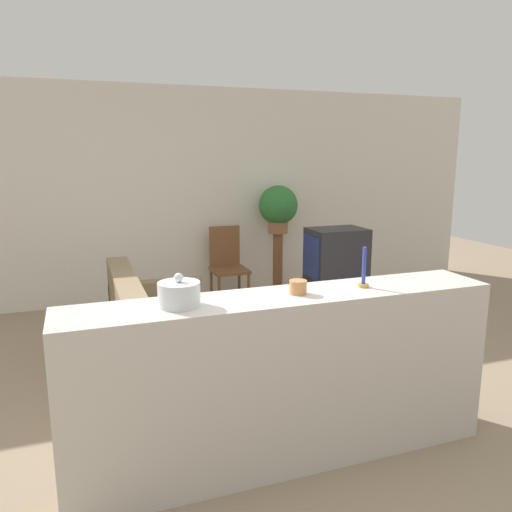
% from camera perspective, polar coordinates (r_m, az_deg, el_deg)
% --- Properties ---
extents(ground_plane, '(14.00, 14.00, 0.00)m').
position_cam_1_polar(ground_plane, '(3.68, 0.85, -18.92)').
color(ground_plane, gray).
extents(wall_back, '(9.00, 0.06, 2.70)m').
position_cam_1_polar(wall_back, '(6.51, -9.95, 6.88)').
color(wall_back, silver).
rests_on(wall_back, ground_plane).
extents(couch, '(0.94, 1.90, 0.84)m').
position_cam_1_polar(couch, '(4.53, -10.32, -9.09)').
color(couch, '#847051').
rests_on(couch, ground_plane).
extents(tv_stand, '(0.91, 0.53, 0.49)m').
position_cam_1_polar(tv_stand, '(5.66, 9.02, -5.22)').
color(tv_stand, brown).
rests_on(tv_stand, ground_plane).
extents(television, '(0.62, 0.44, 0.59)m').
position_cam_1_polar(television, '(5.52, 9.13, 0.11)').
color(television, '#232328').
rests_on(television, tv_stand).
extents(wooden_chair, '(0.44, 0.44, 0.96)m').
position_cam_1_polar(wooden_chair, '(6.36, -3.29, -0.67)').
color(wooden_chair, brown).
rests_on(wooden_chair, ground_plane).
extents(plant_stand, '(0.13, 0.13, 0.83)m').
position_cam_1_polar(plant_stand, '(6.72, 2.50, -0.87)').
color(plant_stand, brown).
rests_on(plant_stand, ground_plane).
extents(potted_plant, '(0.51, 0.51, 0.63)m').
position_cam_1_polar(potted_plant, '(6.59, 2.56, 5.66)').
color(potted_plant, '#8E5B3D').
rests_on(potted_plant, plant_stand).
extents(foreground_counter, '(2.62, 0.44, 1.06)m').
position_cam_1_polar(foreground_counter, '(3.12, 3.40, -13.82)').
color(foreground_counter, beige).
rests_on(foreground_counter, ground_plane).
extents(decorative_bowl, '(0.23, 0.23, 0.18)m').
position_cam_1_polar(decorative_bowl, '(2.73, -8.78, -4.29)').
color(decorative_bowl, silver).
rests_on(decorative_bowl, foreground_counter).
extents(candle_jar, '(0.11, 0.11, 0.08)m').
position_cam_1_polar(candle_jar, '(2.95, 4.81, -3.56)').
color(candle_jar, '#C6844C').
rests_on(candle_jar, foreground_counter).
extents(candlestick, '(0.07, 0.07, 0.25)m').
position_cam_1_polar(candlestick, '(3.15, 12.20, -2.03)').
color(candlestick, '#B7933D').
rests_on(candlestick, foreground_counter).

